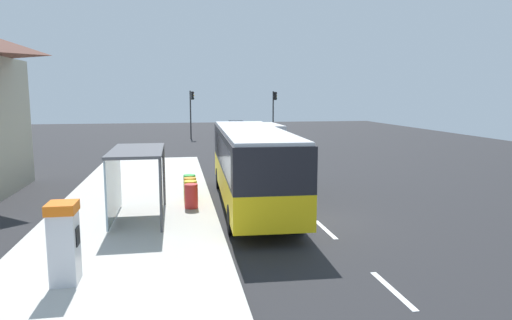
% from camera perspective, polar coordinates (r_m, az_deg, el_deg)
% --- Properties ---
extents(ground_plane, '(56.00, 92.00, 0.04)m').
position_cam_1_polar(ground_plane, '(30.34, -0.83, -0.60)').
color(ground_plane, '#262628').
extents(sidewalk_platform, '(6.20, 30.00, 0.18)m').
position_cam_1_polar(sidewalk_platform, '(18.26, -14.96, -6.43)').
color(sidewalk_platform, beige).
rests_on(sidewalk_platform, ground).
extents(lane_stripe_seg_0, '(0.16, 2.20, 0.01)m').
position_cam_1_polar(lane_stripe_seg_0, '(11.76, 16.60, -15.23)').
color(lane_stripe_seg_0, silver).
rests_on(lane_stripe_seg_0, ground).
extents(lane_stripe_seg_1, '(0.16, 2.20, 0.01)m').
position_cam_1_polar(lane_stripe_seg_1, '(16.11, 8.60, -8.53)').
color(lane_stripe_seg_1, silver).
rests_on(lane_stripe_seg_1, ground).
extents(lane_stripe_seg_2, '(0.16, 2.20, 0.01)m').
position_cam_1_polar(lane_stripe_seg_2, '(20.75, 4.22, -4.66)').
color(lane_stripe_seg_2, silver).
rests_on(lane_stripe_seg_2, ground).
extents(lane_stripe_seg_3, '(0.16, 2.20, 0.01)m').
position_cam_1_polar(lane_stripe_seg_3, '(25.53, 1.49, -2.21)').
color(lane_stripe_seg_3, silver).
rests_on(lane_stripe_seg_3, ground).
extents(lane_stripe_seg_4, '(0.16, 2.20, 0.01)m').
position_cam_1_polar(lane_stripe_seg_4, '(30.38, -0.37, -0.54)').
color(lane_stripe_seg_4, silver).
rests_on(lane_stripe_seg_4, ground).
extents(lane_stripe_seg_5, '(0.16, 2.20, 0.01)m').
position_cam_1_polar(lane_stripe_seg_5, '(35.27, -1.71, 0.68)').
color(lane_stripe_seg_5, silver).
rests_on(lane_stripe_seg_5, ground).
extents(lane_stripe_seg_6, '(0.16, 2.20, 0.01)m').
position_cam_1_polar(lane_stripe_seg_6, '(40.19, -2.73, 1.60)').
color(lane_stripe_seg_6, silver).
rests_on(lane_stripe_seg_6, ground).
extents(lane_stripe_seg_7, '(0.16, 2.20, 0.01)m').
position_cam_1_polar(lane_stripe_seg_7, '(45.12, -3.53, 2.31)').
color(lane_stripe_seg_7, silver).
rests_on(lane_stripe_seg_7, ground).
extents(bus, '(2.91, 11.09, 3.21)m').
position_cam_1_polar(bus, '(18.78, -0.57, -0.29)').
color(bus, yellow).
rests_on(bus, ground).
extents(white_van, '(2.06, 5.21, 2.30)m').
position_cam_1_polar(white_van, '(35.87, 1.27, 2.95)').
color(white_van, silver).
rests_on(white_van, ground).
extents(sedan_near, '(1.88, 4.42, 1.52)m').
position_cam_1_polar(sedan_near, '(54.44, -2.47, 4.15)').
color(sedan_near, navy).
rests_on(sedan_near, ground).
extents(sedan_far, '(1.86, 4.41, 1.52)m').
position_cam_1_polar(sedan_far, '(47.90, -1.44, 3.61)').
color(sedan_far, navy).
rests_on(sedan_far, ground).
extents(ticket_machine, '(0.66, 0.76, 1.94)m').
position_cam_1_polar(ticket_machine, '(11.82, -22.73, -9.40)').
color(ticket_machine, silver).
rests_on(ticket_machine, sidewalk_platform).
extents(recycling_bin_red, '(0.52, 0.52, 0.95)m').
position_cam_1_polar(recycling_bin_red, '(18.20, -8.05, -4.46)').
color(recycling_bin_red, red).
rests_on(recycling_bin_red, sidewalk_platform).
extents(recycling_bin_yellow, '(0.52, 0.52, 0.95)m').
position_cam_1_polar(recycling_bin_yellow, '(18.88, -8.12, -3.99)').
color(recycling_bin_yellow, yellow).
rests_on(recycling_bin_yellow, sidewalk_platform).
extents(recycling_bin_orange, '(0.52, 0.52, 0.95)m').
position_cam_1_polar(recycling_bin_orange, '(19.56, -8.19, -3.57)').
color(recycling_bin_orange, orange).
rests_on(recycling_bin_orange, sidewalk_platform).
extents(recycling_bin_green, '(0.52, 0.52, 0.95)m').
position_cam_1_polar(recycling_bin_green, '(20.25, -8.25, -3.17)').
color(recycling_bin_green, green).
rests_on(recycling_bin_green, sidewalk_platform).
extents(traffic_light_near_side, '(0.49, 0.28, 4.92)m').
position_cam_1_polar(traffic_light_near_side, '(48.57, 2.26, 6.60)').
color(traffic_light_near_side, '#2D2D2D').
rests_on(traffic_light_near_side, ground).
extents(traffic_light_far_side, '(0.49, 0.28, 4.96)m').
position_cam_1_polar(traffic_light_far_side, '(48.31, -8.03, 6.55)').
color(traffic_light_far_side, '#2D2D2D').
rests_on(traffic_light_far_side, ground).
extents(bus_shelter, '(1.80, 4.00, 2.50)m').
position_cam_1_polar(bus_shelter, '(16.86, -15.55, -0.69)').
color(bus_shelter, '#4C4C51').
rests_on(bus_shelter, sidewalk_platform).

